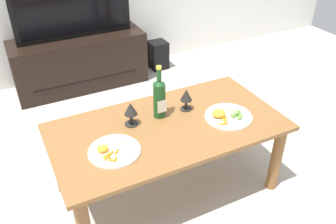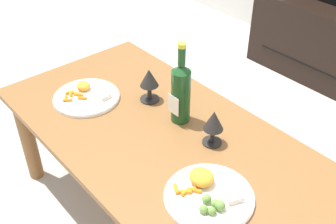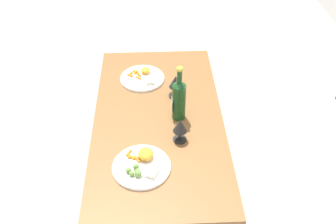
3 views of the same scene
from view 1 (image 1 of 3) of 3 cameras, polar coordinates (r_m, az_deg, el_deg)
The scene contains 10 objects.
ground_plane at distance 2.42m, azimuth -0.00°, elevation -11.95°, with size 6.40×6.40×0.00m, color #B7B2A8.
dining_table at distance 2.14m, azimuth -0.00°, elevation -3.94°, with size 1.36×0.72×0.50m.
tv_stand at distance 3.55m, azimuth -13.77°, elevation 7.72°, with size 1.22×0.42×0.50m.
tv_screen at distance 3.37m, azimuth -14.94°, elevation 15.60°, with size 1.04×0.05×0.53m.
floor_speaker at distance 3.85m, azimuth -1.57°, elevation 9.06°, with size 0.18×0.18×0.29m, color black.
wine_bottle at distance 2.10m, azimuth -1.46°, elevation 2.39°, with size 0.07×0.08×0.33m.
goblet_left at distance 2.06m, azimuth -5.95°, elevation 0.28°, with size 0.08×0.08×0.15m.
goblet_right at distance 2.19m, azimuth 2.92°, elevation 2.53°, with size 0.07×0.07×0.14m.
dinner_plate_left at distance 1.91m, azimuth -8.61°, elevation -6.04°, with size 0.28×0.28×0.05m.
dinner_plate_right at distance 2.18m, azimuth 9.44°, elevation -0.57°, with size 0.28×0.28×0.06m.
Camera 1 is at (-0.77, -1.53, 1.71)m, focal length 38.38 mm.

